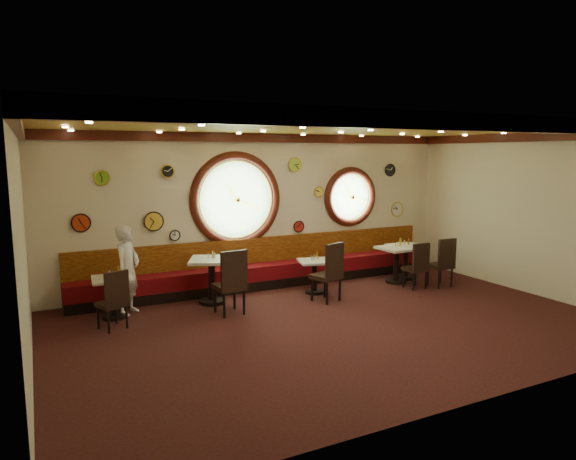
{
  "coord_description": "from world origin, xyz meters",
  "views": [
    {
      "loc": [
        -4.37,
        -6.92,
        2.79
      ],
      "look_at": [
        -0.5,
        0.8,
        1.5
      ],
      "focal_mm": 32.0,
      "sensor_mm": 36.0,
      "label": 1
    }
  ],
  "objects_px": {
    "condiment_a_bottle": "(119,271)",
    "condiment_d_bottle": "(400,242)",
    "condiment_b_bottle": "(213,254)",
    "chair_c": "(330,268)",
    "condiment_c_pepper": "(314,258)",
    "condiment_b_pepper": "(215,255)",
    "condiment_e_bottle": "(409,241)",
    "table_d": "(396,260)",
    "condiment_e_salt": "(401,243)",
    "chair_b": "(232,278)",
    "condiment_a_salt": "(110,274)",
    "table_a": "(113,292)",
    "condiment_e_pepper": "(404,243)",
    "table_c": "(315,272)",
    "condiment_d_pepper": "(398,244)",
    "chair_d": "(418,263)",
    "chair_a": "(114,296)",
    "condiment_d_salt": "(396,245)",
    "condiment_a_pepper": "(114,274)",
    "table_e": "(406,258)",
    "table_b": "(212,275)",
    "condiment_c_salt": "(312,258)",
    "chair_e": "(444,259)",
    "condiment_b_salt": "(208,256)",
    "condiment_c_bottle": "(317,255)",
    "waiter": "(128,270)"
  },
  "relations": [
    {
      "from": "chair_b",
      "to": "waiter",
      "type": "distance_m",
      "value": 1.83
    },
    {
      "from": "table_e",
      "to": "condiment_a_pepper",
      "type": "bearing_deg",
      "value": 179.63
    },
    {
      "from": "condiment_a_bottle",
      "to": "waiter",
      "type": "height_order",
      "value": "waiter"
    },
    {
      "from": "condiment_a_salt",
      "to": "condiment_b_salt",
      "type": "height_order",
      "value": "condiment_b_salt"
    },
    {
      "from": "chair_c",
      "to": "condiment_c_pepper",
      "type": "xyz_separation_m",
      "value": [
        0.02,
        0.65,
        0.08
      ]
    },
    {
      "from": "condiment_d_bottle",
      "to": "condiment_e_bottle",
      "type": "bearing_deg",
      "value": 25.17
    },
    {
      "from": "condiment_d_pepper",
      "to": "condiment_e_pepper",
      "type": "height_order",
      "value": "condiment_d_pepper"
    },
    {
      "from": "table_d",
      "to": "condiment_c_pepper",
      "type": "height_order",
      "value": "table_d"
    },
    {
      "from": "table_b",
      "to": "table_a",
      "type": "bearing_deg",
      "value": -176.93
    },
    {
      "from": "table_e",
      "to": "table_d",
      "type": "bearing_deg",
      "value": -155.28
    },
    {
      "from": "condiment_d_salt",
      "to": "condiment_a_pepper",
      "type": "xyz_separation_m",
      "value": [
        -5.79,
        0.24,
        -0.07
      ]
    },
    {
      "from": "condiment_d_bottle",
      "to": "condiment_e_pepper",
      "type": "xyz_separation_m",
      "value": [
        0.24,
        0.15,
        -0.06
      ]
    },
    {
      "from": "condiment_b_salt",
      "to": "condiment_e_salt",
      "type": "relative_size",
      "value": 0.98
    },
    {
      "from": "condiment_b_pepper",
      "to": "condiment_e_salt",
      "type": "bearing_deg",
      "value": -0.56
    },
    {
      "from": "condiment_a_pepper",
      "to": "condiment_e_salt",
      "type": "relative_size",
      "value": 0.95
    },
    {
      "from": "chair_c",
      "to": "condiment_e_salt",
      "type": "bearing_deg",
      "value": 2.1
    },
    {
      "from": "chair_a",
      "to": "chair_d",
      "type": "bearing_deg",
      "value": -24.53
    },
    {
      "from": "chair_b",
      "to": "condiment_a_salt",
      "type": "height_order",
      "value": "chair_b"
    },
    {
      "from": "condiment_e_bottle",
      "to": "condiment_e_salt",
      "type": "bearing_deg",
      "value": 168.18
    },
    {
      "from": "table_b",
      "to": "condiment_a_pepper",
      "type": "xyz_separation_m",
      "value": [
        -1.75,
        -0.07,
        0.22
      ]
    },
    {
      "from": "table_c",
      "to": "condiment_b_pepper",
      "type": "relative_size",
      "value": 7.26
    },
    {
      "from": "chair_a",
      "to": "condiment_e_pepper",
      "type": "height_order",
      "value": "chair_a"
    },
    {
      "from": "table_a",
      "to": "condiment_d_bottle",
      "type": "xyz_separation_m",
      "value": [
        6.01,
        -0.14,
        0.43
      ]
    },
    {
      "from": "table_c",
      "to": "condiment_e_salt",
      "type": "bearing_deg",
      "value": 5.51
    },
    {
      "from": "chair_d",
      "to": "condiment_b_bottle",
      "type": "bearing_deg",
      "value": 166.9
    },
    {
      "from": "chair_b",
      "to": "condiment_c_salt",
      "type": "distance_m",
      "value": 2.01
    },
    {
      "from": "condiment_a_pepper",
      "to": "condiment_b_pepper",
      "type": "distance_m",
      "value": 1.83
    },
    {
      "from": "chair_d",
      "to": "chair_a",
      "type": "bearing_deg",
      "value": 178.6
    },
    {
      "from": "condiment_c_salt",
      "to": "condiment_a_bottle",
      "type": "xyz_separation_m",
      "value": [
        -3.66,
        0.23,
        0.07
      ]
    },
    {
      "from": "condiment_d_pepper",
      "to": "table_e",
      "type": "bearing_deg",
      "value": 25.28
    },
    {
      "from": "table_c",
      "to": "chair_d",
      "type": "xyz_separation_m",
      "value": [
        2.05,
        -0.7,
        0.13
      ]
    },
    {
      "from": "chair_c",
      "to": "condiment_d_bottle",
      "type": "xyz_separation_m",
      "value": [
        2.2,
        0.69,
        0.22
      ]
    },
    {
      "from": "chair_d",
      "to": "condiment_e_salt",
      "type": "xyz_separation_m",
      "value": [
        0.3,
        0.92,
        0.25
      ]
    },
    {
      "from": "table_a",
      "to": "condiment_c_bottle",
      "type": "distance_m",
      "value": 3.97
    },
    {
      "from": "chair_b",
      "to": "chair_d",
      "type": "xyz_separation_m",
      "value": [
        4.04,
        -0.09,
        -0.1
      ]
    },
    {
      "from": "chair_a",
      "to": "condiment_a_salt",
      "type": "height_order",
      "value": "chair_a"
    },
    {
      "from": "condiment_a_bottle",
      "to": "condiment_d_bottle",
      "type": "height_order",
      "value": "condiment_d_bottle"
    },
    {
      "from": "condiment_b_salt",
      "to": "condiment_a_bottle",
      "type": "bearing_deg",
      "value": -177.16
    },
    {
      "from": "table_e",
      "to": "chair_d",
      "type": "xyz_separation_m",
      "value": [
        -0.37,
        -0.83,
        0.08
      ]
    },
    {
      "from": "chair_b",
      "to": "condiment_a_bottle",
      "type": "height_order",
      "value": "chair_b"
    },
    {
      "from": "condiment_d_pepper",
      "to": "table_a",
      "type": "bearing_deg",
      "value": 178.2
    },
    {
      "from": "table_a",
      "to": "table_b",
      "type": "relative_size",
      "value": 0.7
    },
    {
      "from": "chair_e",
      "to": "condiment_e_pepper",
      "type": "relative_size",
      "value": 6.02
    },
    {
      "from": "table_d",
      "to": "condiment_e_salt",
      "type": "height_order",
      "value": "condiment_e_salt"
    },
    {
      "from": "table_a",
      "to": "condiment_e_pepper",
      "type": "height_order",
      "value": "condiment_e_pepper"
    },
    {
      "from": "condiment_d_bottle",
      "to": "condiment_e_pepper",
      "type": "bearing_deg",
      "value": 32.2
    },
    {
      "from": "condiment_c_bottle",
      "to": "condiment_e_bottle",
      "type": "relative_size",
      "value": 1.12
    },
    {
      "from": "condiment_b_pepper",
      "to": "condiment_e_bottle",
      "type": "relative_size",
      "value": 0.75
    },
    {
      "from": "chair_e",
      "to": "condiment_a_bottle",
      "type": "relative_size",
      "value": 4.02
    },
    {
      "from": "condiment_a_bottle",
      "to": "condiment_b_bottle",
      "type": "distance_m",
      "value": 1.72
    }
  ]
}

